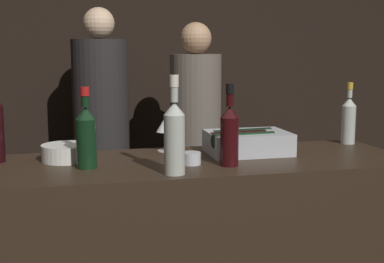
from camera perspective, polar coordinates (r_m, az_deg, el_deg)
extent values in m
cube|color=black|center=(4.27, -6.34, 6.86)|extent=(6.40, 0.06, 2.80)
cube|color=#B7BABF|center=(2.45, 5.98, -1.19)|extent=(0.36, 0.26, 0.10)
cylinder|color=black|center=(2.38, 5.54, -0.88)|extent=(0.29, 0.08, 0.06)
cylinder|color=black|center=(2.44, 4.99, -0.66)|extent=(0.27, 0.09, 0.06)
cylinder|color=black|center=(2.50, 5.44, -0.41)|extent=(0.29, 0.09, 0.06)
cylinder|color=silver|center=(2.35, -13.23, -2.19)|extent=(0.21, 0.21, 0.07)
cylinder|color=gray|center=(2.35, -13.26, -1.48)|extent=(0.17, 0.17, 0.01)
cylinder|color=silver|center=(2.50, -2.85, -2.07)|extent=(0.08, 0.08, 0.00)
cylinder|color=silver|center=(2.49, -2.86, -1.03)|extent=(0.01, 0.01, 0.09)
cone|color=silver|center=(2.48, -2.87, 0.75)|extent=(0.08, 0.08, 0.07)
cylinder|color=silver|center=(2.22, -0.08, -2.88)|extent=(0.08, 0.08, 0.05)
sphere|color=#F9D67F|center=(2.22, -0.08, -2.82)|extent=(0.04, 0.04, 0.04)
cylinder|color=black|center=(2.18, -11.20, -1.29)|extent=(0.08, 0.08, 0.20)
cone|color=black|center=(2.16, -11.30, 1.93)|extent=(0.08, 0.08, 0.05)
cylinder|color=black|center=(2.15, -11.36, 3.65)|extent=(0.03, 0.03, 0.08)
cylinder|color=red|center=(2.15, -11.37, 4.24)|extent=(0.04, 0.04, 0.04)
cylinder|color=#B2B7AD|center=(2.03, -1.88, -1.42)|extent=(0.08, 0.08, 0.23)
cone|color=#B2B7AD|center=(2.01, -1.90, 2.47)|extent=(0.08, 0.08, 0.05)
cylinder|color=#B2B7AD|center=(2.00, -1.92, 4.62)|extent=(0.03, 0.03, 0.10)
cylinder|color=silver|center=(2.00, -1.92, 5.43)|extent=(0.03, 0.03, 0.05)
cylinder|color=#B2B7AD|center=(2.80, 16.34, 0.69)|extent=(0.07, 0.07, 0.19)
cone|color=#B2B7AD|center=(2.78, 16.44, 3.06)|extent=(0.07, 0.07, 0.04)
cylinder|color=#B2B7AD|center=(2.78, 16.49, 4.26)|extent=(0.03, 0.03, 0.08)
cylinder|color=gold|center=(2.78, 16.51, 4.69)|extent=(0.03, 0.03, 0.03)
cylinder|color=black|center=(2.19, 4.01, -1.09)|extent=(0.08, 0.08, 0.20)
cone|color=black|center=(2.17, 4.05, 2.10)|extent=(0.08, 0.08, 0.05)
cylinder|color=black|center=(2.16, 4.07, 3.91)|extent=(0.03, 0.03, 0.09)
cylinder|color=black|center=(2.16, 4.07, 4.58)|extent=(0.03, 0.03, 0.04)
cube|color=black|center=(3.84, -9.40, -8.29)|extent=(0.28, 0.21, 0.84)
cylinder|color=black|center=(3.68, -9.72, 3.73)|extent=(0.38, 0.38, 0.76)
sphere|color=beige|center=(3.67, -9.92, 11.31)|extent=(0.21, 0.21, 0.21)
cube|color=black|center=(3.78, 0.38, -8.90)|extent=(0.26, 0.19, 0.79)
cylinder|color=#60564C|center=(3.62, 0.39, 2.54)|extent=(0.35, 0.35, 0.72)
sphere|color=tan|center=(3.60, 0.40, 9.93)|extent=(0.21, 0.21, 0.21)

